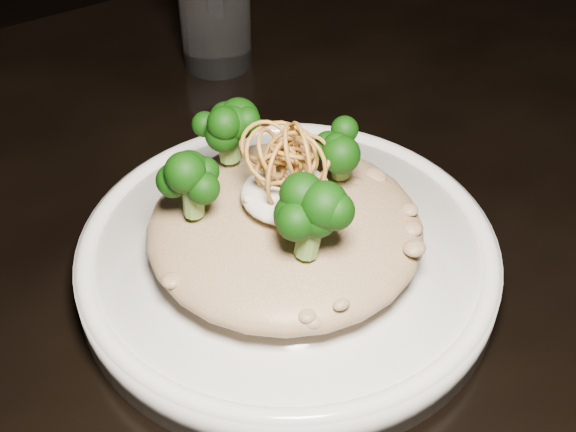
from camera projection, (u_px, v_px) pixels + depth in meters
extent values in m
cube|color=black|center=(354.00, 222.00, 0.61)|extent=(1.10, 0.80, 0.04)
cylinder|color=black|center=(476.00, 172.00, 1.26)|extent=(0.05, 0.05, 0.71)
cylinder|color=white|center=(288.00, 261.00, 0.53)|extent=(0.28, 0.28, 0.03)
ellipsoid|color=brown|center=(285.00, 228.00, 0.51)|extent=(0.18, 0.18, 0.04)
ellipsoid|color=white|center=(287.00, 194.00, 0.49)|extent=(0.06, 0.06, 0.02)
cylinder|color=silver|center=(215.00, 8.00, 0.71)|extent=(0.06, 0.06, 0.11)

